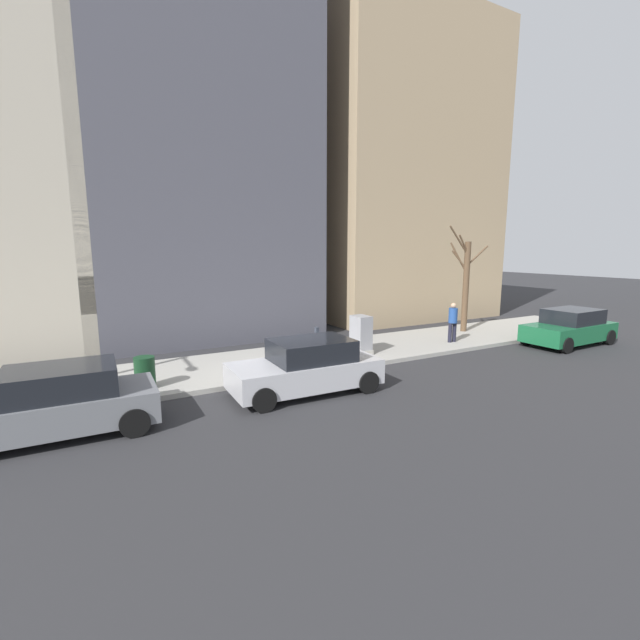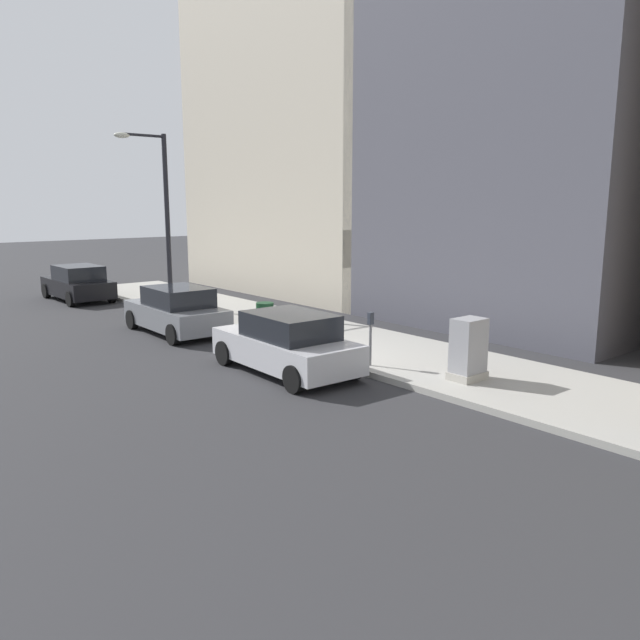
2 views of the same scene
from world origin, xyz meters
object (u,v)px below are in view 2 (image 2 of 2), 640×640
object	(u,v)px
utility_box	(468,350)
streetlamp	(160,207)
parked_car_grey	(177,311)
office_tower_right	(361,36)
parked_car_black	(78,284)
parked_car_silver	(287,344)
parking_meter	(370,333)
trash_bin	(265,317)

from	to	relation	value
utility_box	streetlamp	world-z (taller)	streetlamp
parked_car_grey	streetlamp	bearing A→B (deg)	70.65
streetlamp	office_tower_right	world-z (taller)	office_tower_right
parked_car_grey	parked_car_black	size ratio (longest dim) A/B	1.00
parked_car_silver	parking_meter	distance (m)	2.10
parking_meter	trash_bin	xyz separation A→B (m)	(0.45, 5.25, -0.38)
parking_meter	streetlamp	bearing A→B (deg)	90.86
parked_car_silver	utility_box	xyz separation A→B (m)	(2.53, -3.57, 0.11)
parking_meter	office_tower_right	world-z (taller)	office_tower_right
trash_bin	office_tower_right	bearing A→B (deg)	33.83
streetlamp	trash_bin	bearing A→B (deg)	-83.97
trash_bin	parked_car_silver	bearing A→B (deg)	-117.94
parked_car_grey	parked_car_black	distance (m)	9.04
parked_car_grey	utility_box	xyz separation A→B (m)	(2.43, -9.64, 0.11)
parking_meter	trash_bin	distance (m)	5.28
parked_car_black	streetlamp	size ratio (longest dim) A/B	0.65
parked_car_black	parking_meter	size ratio (longest dim) A/B	3.13
parked_car_black	parking_meter	distance (m)	16.43
parked_car_grey	streetlamp	distance (m)	5.21
parked_car_grey	trash_bin	bearing A→B (deg)	-44.35
parked_car_grey	parked_car_black	bearing A→B (deg)	91.47
parked_car_silver	trash_bin	size ratio (longest dim) A/B	4.72
parked_car_silver	parked_car_black	size ratio (longest dim) A/B	1.01
parked_car_silver	utility_box	world-z (taller)	utility_box
parked_car_silver	trash_bin	xyz separation A→B (m)	(2.13, 4.02, -0.14)
parked_car_black	utility_box	xyz separation A→B (m)	(2.49, -18.68, 0.11)
utility_box	trash_bin	distance (m)	7.60
parked_car_silver	utility_box	distance (m)	4.38
parking_meter	trash_bin	bearing A→B (deg)	85.10
parked_car_silver	trash_bin	distance (m)	4.55
office_tower_right	parking_meter	bearing A→B (deg)	-132.20
utility_box	streetlamp	size ratio (longest dim) A/B	0.22
parked_car_grey	parked_car_black	world-z (taller)	same
parked_car_silver	parking_meter	size ratio (longest dim) A/B	3.15
parked_car_grey	utility_box	bearing A→B (deg)	-74.81
parked_car_grey	parking_meter	bearing A→B (deg)	-76.76
utility_box	trash_bin	size ratio (longest dim) A/B	1.59
parked_car_black	parked_car_grey	bearing A→B (deg)	-90.34
parked_car_grey	parking_meter	distance (m)	7.48
parked_car_black	trash_bin	world-z (taller)	parked_car_black
parked_car_black	streetlamp	bearing A→B (deg)	-75.06
streetlamp	parked_car_silver	bearing A→B (deg)	-98.72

